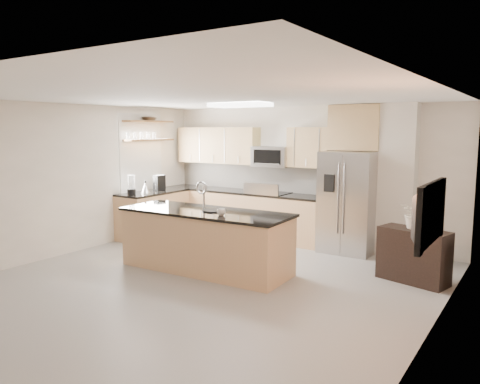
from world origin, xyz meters
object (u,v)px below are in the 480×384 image
Objects in this scene: kettle at (145,188)px; credenza at (413,256)px; television at (419,212)px; bowl at (149,118)px; blender at (131,186)px; cup at (221,212)px; platter at (213,210)px; island at (206,240)px; flower_vase at (416,205)px; range at (268,216)px; coffee_maker at (159,183)px; refrigerator at (349,202)px; microwave at (272,157)px.

credenza is at bearing 2.01° from kettle.
bowl is at bearing 69.14° from television.
television is (5.58, -1.48, 0.27)m from blender.
platter is at bearing 144.14° from cup.
platter is (-0.32, 0.23, -0.04)m from cup.
credenza is at bearing 22.83° from platter.
island is at bearing -16.35° from blender.
island is 4.09× the size of flower_vase.
cup is at bearing -28.54° from bowl.
blender is at bearing -160.10° from credenza.
range is 3.65× the size of coffee_maker.
cup is at bearing -135.72° from credenza.
bowl is at bearing 148.64° from island.
range reaches higher than cup.
coffee_maker is (-2.32, 1.46, 0.60)m from island.
bowl is (-5.29, 0.22, 2.00)m from credenza.
range is 2.85× the size of bowl.
bowl reaches higher than coffee_maker.
refrigerator is at bearing 67.88° from cup.
bowl is (-2.47, 1.38, 1.92)m from island.
bowl is (-2.91, 1.58, 1.41)m from cup.
television reaches higher than coffee_maker.
island is (0.22, -2.43, -1.16)m from microwave.
range is 4.78m from television.
coffee_maker is at bearing 177.24° from flower_vase.
bowl is at bearing 119.79° from kettle.
range is 3.03× the size of blender.
credenza is 0.89× the size of television.
kettle is 0.47m from coffee_maker.
bowl is (-0.16, -0.07, 1.32)m from coffee_maker.
island is at bearing 76.16° from television.
cup is 2.76m from flower_vase.
flower_vase is (3.03, -1.10, 0.63)m from range.
credenza is 2.54× the size of blender.
kettle is 5.06m from flower_vase.
television is (2.85, -0.61, 0.37)m from cup.
refrigerator is 4.06m from blender.
platter is 3.26m from bowl.
microwave reaches higher than blender.
refrigerator is at bearing 59.36° from platter.
platter is 2.55m from kettle.
television is (5.76, -2.19, -1.04)m from bowl.
television is at bearing -14.90° from platter.
blender is at bearing -98.96° from kettle.
refrigerator is 3.90m from kettle.
range is 9.15× the size of cup.
bowl reaches higher than refrigerator.
refrigerator is 3.62m from television.
television is at bearing -14.88° from blender.
platter is 0.83× the size of bowl.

